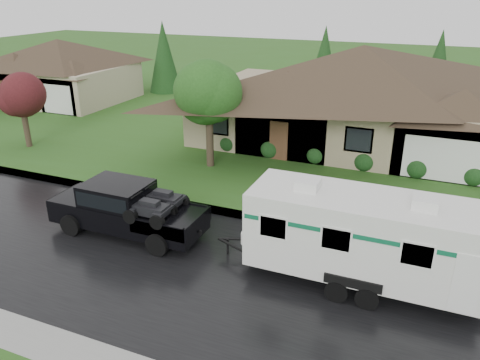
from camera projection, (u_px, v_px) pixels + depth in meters
name	position (u px, v px, depth m)	size (l,w,h in m)	color
ground	(233.00, 245.00, 17.16)	(140.00, 140.00, 0.00)	#2C571B
road	(209.00, 274.00, 15.45)	(140.00, 8.00, 0.01)	black
curb	(255.00, 217.00, 19.05)	(140.00, 0.50, 0.15)	gray
lawn	(326.00, 133.00, 29.91)	(140.00, 26.00, 0.15)	#2C571B
house_main	(365.00, 84.00, 26.76)	(19.44, 10.80, 6.90)	#9A8868
house_far	(61.00, 65.00, 37.26)	(10.80, 8.64, 5.80)	#C1AB90
tree_left_green	(209.00, 95.00, 22.96)	(3.23, 3.23, 5.34)	#382B1E
tree_red	(21.00, 97.00, 26.18)	(2.54, 2.54, 4.21)	#382B1E
shrub_row	(340.00, 157.00, 24.12)	(13.60, 1.00, 1.00)	#143814
pickup_truck	(125.00, 207.00, 17.69)	(5.99, 2.28, 2.00)	black
travel_trailer	(363.00, 235.00, 14.30)	(7.39, 2.60, 3.32)	white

